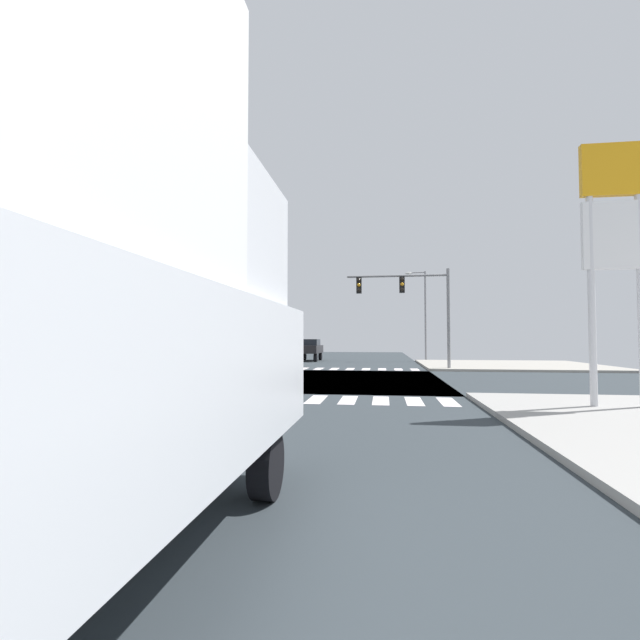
{
  "coord_description": "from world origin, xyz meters",
  "views": [
    {
      "loc": [
        4.34,
        -21.46,
        1.89
      ],
      "look_at": [
        1.02,
        2.35,
        2.9
      ],
      "focal_mm": 25.57,
      "sensor_mm": 36.0,
      "label": 1
    }
  ],
  "objects_px": {
    "sedan_nearside_1": "(310,348)",
    "bank_building": "(108,332)",
    "gas_station_sign": "(614,227)",
    "box_truck_queued_1": "(19,235)",
    "traffic_signal_mast": "(408,295)",
    "street_lamp": "(422,307)"
  },
  "relations": [
    {
      "from": "sedan_nearside_1",
      "to": "box_truck_queued_1",
      "type": "relative_size",
      "value": 0.6
    },
    {
      "from": "gas_station_sign",
      "to": "box_truck_queued_1",
      "type": "relative_size",
      "value": 0.98
    },
    {
      "from": "traffic_signal_mast",
      "to": "street_lamp",
      "type": "height_order",
      "value": "street_lamp"
    },
    {
      "from": "bank_building",
      "to": "sedan_nearside_1",
      "type": "xyz_separation_m",
      "value": [
        15.96,
        4.68,
        -1.34
      ]
    },
    {
      "from": "bank_building",
      "to": "gas_station_sign",
      "type": "bearing_deg",
      "value": -37.27
    },
    {
      "from": "gas_station_sign",
      "to": "street_lamp",
      "type": "height_order",
      "value": "street_lamp"
    },
    {
      "from": "gas_station_sign",
      "to": "sedan_nearside_1",
      "type": "height_order",
      "value": "gas_station_sign"
    },
    {
      "from": "gas_station_sign",
      "to": "bank_building",
      "type": "xyz_separation_m",
      "value": [
        -28.33,
        21.57,
        -2.37
      ]
    },
    {
      "from": "gas_station_sign",
      "to": "bank_building",
      "type": "bearing_deg",
      "value": 142.73
    },
    {
      "from": "box_truck_queued_1",
      "to": "street_lamp",
      "type": "bearing_deg",
      "value": 81.33
    },
    {
      "from": "traffic_signal_mast",
      "to": "gas_station_sign",
      "type": "xyz_separation_m",
      "value": [
        4.55,
        -15.67,
        0.25
      ]
    },
    {
      "from": "sedan_nearside_1",
      "to": "bank_building",
      "type": "bearing_deg",
      "value": 16.33
    },
    {
      "from": "street_lamp",
      "to": "gas_station_sign",
      "type": "bearing_deg",
      "value": -84.25
    },
    {
      "from": "box_truck_queued_1",
      "to": "gas_station_sign",
      "type": "bearing_deg",
      "value": 50.57
    },
    {
      "from": "gas_station_sign",
      "to": "box_truck_queued_1",
      "type": "height_order",
      "value": "gas_station_sign"
    },
    {
      "from": "traffic_signal_mast",
      "to": "box_truck_queued_1",
      "type": "xyz_separation_m",
      "value": [
        -3.83,
        -25.86,
        -2.01
      ]
    },
    {
      "from": "street_lamp",
      "to": "box_truck_queued_1",
      "type": "xyz_separation_m",
      "value": [
        -5.67,
        -37.14,
        -2.07
      ]
    },
    {
      "from": "street_lamp",
      "to": "bank_building",
      "type": "height_order",
      "value": "street_lamp"
    },
    {
      "from": "street_lamp",
      "to": "sedan_nearside_1",
      "type": "height_order",
      "value": "street_lamp"
    },
    {
      "from": "traffic_signal_mast",
      "to": "bank_building",
      "type": "distance_m",
      "value": 24.6
    },
    {
      "from": "gas_station_sign",
      "to": "sedan_nearside_1",
      "type": "distance_m",
      "value": 29.25
    },
    {
      "from": "street_lamp",
      "to": "sedan_nearside_1",
      "type": "xyz_separation_m",
      "value": [
        -9.67,
        -0.7,
        -3.52
      ]
    }
  ]
}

